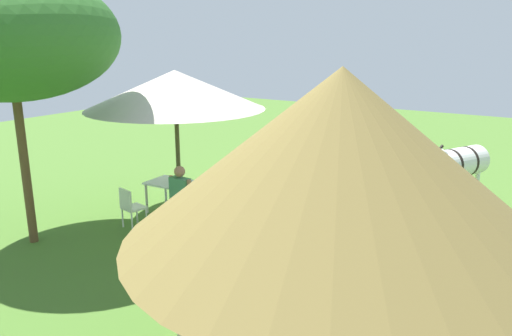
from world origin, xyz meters
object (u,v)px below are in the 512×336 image
(thatched_hut, at_px, (336,213))
(standing_watcher, at_px, (355,162))
(patio_chair_east_end, at_px, (130,205))
(patio_dining_table, at_px, (179,187))
(zebra_toward_hut, at_px, (456,164))
(guest_beside_umbrella, at_px, (181,198))
(zebra_by_umbrella, at_px, (378,194))
(zebra_nearest_camera, at_px, (287,145))
(shade_umbrella, at_px, (175,90))
(patio_chair_near_hut, at_px, (226,182))
(acacia_tree_far_lawn, at_px, (9,36))

(thatched_hut, bearing_deg, standing_watcher, -70.74)
(patio_chair_east_end, bearing_deg, patio_dining_table, 90.00)
(patio_chair_east_end, relative_size, zebra_toward_hut, 0.44)
(guest_beside_umbrella, bearing_deg, patio_chair_east_end, -176.28)
(zebra_by_umbrella, bearing_deg, standing_watcher, -119.17)
(thatched_hut, height_order, zebra_nearest_camera, thatched_hut)
(thatched_hut, height_order, standing_watcher, thatched_hut)
(thatched_hut, height_order, guest_beside_umbrella, thatched_hut)
(guest_beside_umbrella, distance_m, zebra_nearest_camera, 5.57)
(standing_watcher, bearing_deg, patio_dining_table, 81.99)
(thatched_hut, xyz_separation_m, zebra_nearest_camera, (4.85, -7.64, -1.18))
(zebra_by_umbrella, distance_m, zebra_toward_hut, 3.19)
(shade_umbrella, xyz_separation_m, zebra_toward_hut, (-5.28, -4.08, -1.85))
(patio_dining_table, distance_m, zebra_by_umbrella, 4.53)
(patio_chair_east_end, bearing_deg, thatched_hut, -8.52)
(patio_chair_near_hut, bearing_deg, zebra_nearest_camera, -72.19)
(shade_umbrella, xyz_separation_m, zebra_by_umbrella, (-4.40, -1.01, -1.93))
(patio_dining_table, xyz_separation_m, guest_beside_umbrella, (-1.19, 1.31, 0.31))
(zebra_nearest_camera, bearing_deg, patio_dining_table, 11.00)
(patio_chair_east_end, relative_size, acacia_tree_far_lawn, 0.17)
(shade_umbrella, relative_size, zebra_by_umbrella, 1.98)
(patio_chair_near_hut, relative_size, acacia_tree_far_lawn, 0.17)
(shade_umbrella, relative_size, patio_chair_near_hut, 4.44)
(guest_beside_umbrella, height_order, standing_watcher, standing_watcher)
(patio_chair_near_hut, height_order, patio_chair_east_end, same)
(thatched_hut, bearing_deg, patio_dining_table, -32.56)
(acacia_tree_far_lawn, bearing_deg, patio_chair_east_end, -125.98)
(thatched_hut, distance_m, zebra_by_umbrella, 4.68)
(patio_chair_near_hut, height_order, zebra_toward_hut, zebra_toward_hut)
(zebra_by_umbrella, bearing_deg, patio_chair_near_hut, -65.09)
(shade_umbrella, bearing_deg, patio_chair_near_hut, -109.34)
(patio_dining_table, bearing_deg, thatched_hut, 147.44)
(thatched_hut, height_order, shade_umbrella, thatched_hut)
(patio_chair_near_hut, bearing_deg, guest_beside_umbrella, 125.83)
(zebra_toward_hut, distance_m, acacia_tree_far_lawn, 10.10)
(thatched_hut, relative_size, zebra_toward_hut, 2.37)
(thatched_hut, distance_m, patio_dining_table, 6.53)
(zebra_nearest_camera, relative_size, zebra_toward_hut, 1.07)
(thatched_hut, relative_size, zebra_by_umbrella, 2.38)
(patio_dining_table, distance_m, patio_chair_east_end, 1.32)
(zebra_toward_hut, bearing_deg, zebra_by_umbrella, 100.31)
(patio_dining_table, height_order, zebra_toward_hut, zebra_toward_hut)
(patio_dining_table, distance_m, zebra_toward_hut, 6.68)
(zebra_toward_hut, bearing_deg, standing_watcher, 51.91)
(zebra_by_umbrella, relative_size, zebra_toward_hut, 0.99)
(patio_dining_table, bearing_deg, zebra_nearest_camera, -96.94)
(patio_chair_east_end, height_order, zebra_nearest_camera, zebra_nearest_camera)
(zebra_nearest_camera, xyz_separation_m, zebra_by_umbrella, (-3.89, 3.21, 0.02))
(zebra_toward_hut, bearing_deg, patio_dining_table, 63.89)
(patio_chair_east_end, bearing_deg, shade_umbrella, 90.00)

